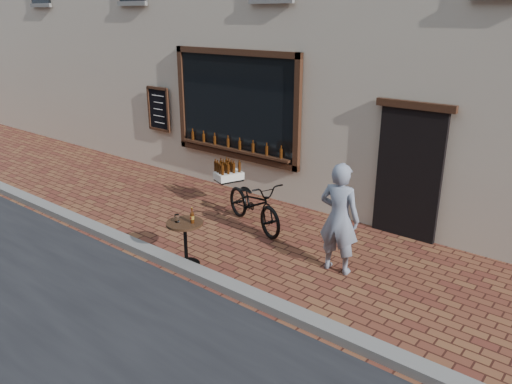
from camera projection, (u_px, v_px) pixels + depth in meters
The scene contains 5 objects.
ground at pixel (180, 278), 7.24m from camera, with size 90.00×90.00×0.00m, color #5D291E.
kerb at pixel (190, 269), 7.37m from camera, with size 90.00×0.25×0.12m, color slate.
cargo_bicycle at pixel (253, 202), 8.88m from camera, with size 2.07×1.20×0.96m.
bistro_table at pixel (185, 235), 7.46m from camera, with size 0.55×0.55×0.95m.
pedestrian at pixel (339, 218), 7.21m from camera, with size 0.61×0.40×1.67m, color gray.
Camera 1 is at (4.88, -4.29, 3.62)m, focal length 35.00 mm.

